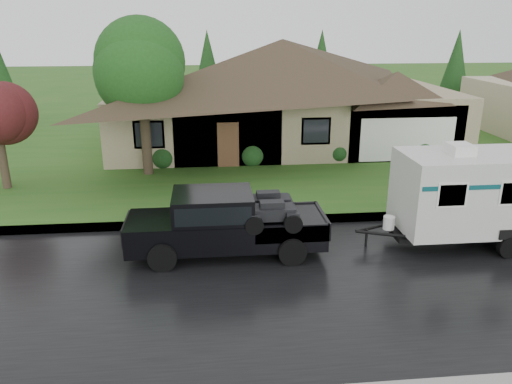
# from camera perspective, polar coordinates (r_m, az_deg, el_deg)

# --- Properties ---
(ground) EXTENTS (140.00, 140.00, 0.00)m
(ground) POSITION_cam_1_polar(r_m,az_deg,el_deg) (15.35, 3.13, -6.68)
(ground) COLOR #28591B
(ground) RESTS_ON ground
(road) EXTENTS (140.00, 8.00, 0.01)m
(road) POSITION_cam_1_polar(r_m,az_deg,el_deg) (13.59, 4.42, -10.28)
(road) COLOR black
(road) RESTS_ON ground
(curb) EXTENTS (140.00, 0.50, 0.15)m
(curb) POSITION_cam_1_polar(r_m,az_deg,el_deg) (17.35, 2.01, -3.27)
(curb) COLOR gray
(curb) RESTS_ON ground
(lawn) EXTENTS (140.00, 26.00, 0.15)m
(lawn) POSITION_cam_1_polar(r_m,az_deg,el_deg) (29.49, -1.29, 6.05)
(lawn) COLOR #28591B
(lawn) RESTS_ON ground
(house_main) EXTENTS (19.44, 10.80, 6.90)m
(house_main) POSITION_cam_1_polar(r_m,az_deg,el_deg) (28.04, 3.64, 12.65)
(house_main) COLOR gray
(house_main) RESTS_ON lawn
(tree_left_green) EXTENTS (4.00, 4.00, 6.61)m
(tree_left_green) POSITION_cam_1_polar(r_m,az_deg,el_deg) (22.14, -13.00, 13.55)
(tree_left_green) COLOR #382B1E
(tree_left_green) RESTS_ON lawn
(shrub_row) EXTENTS (13.60, 1.00, 1.00)m
(shrub_row) POSITION_cam_1_polar(r_m,az_deg,el_deg) (24.10, 4.53, 4.49)
(shrub_row) COLOR #143814
(shrub_row) RESTS_ON lawn
(pickup_truck) EXTENTS (5.78, 2.20, 1.93)m
(pickup_truck) POSITION_cam_1_polar(r_m,az_deg,el_deg) (14.79, -3.84, -3.34)
(pickup_truck) COLOR black
(pickup_truck) RESTS_ON ground
(travel_trailer) EXTENTS (7.13, 2.51, 3.20)m
(travel_trailer) POSITION_cam_1_polar(r_m,az_deg,el_deg) (17.20, 26.86, 0.17)
(travel_trailer) COLOR silver
(travel_trailer) RESTS_ON ground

